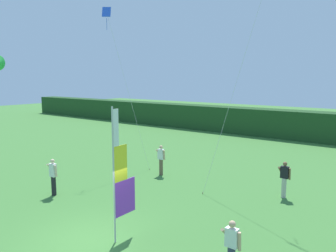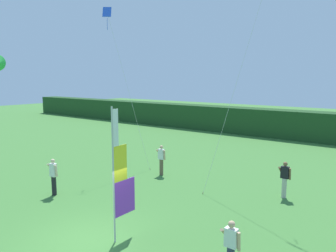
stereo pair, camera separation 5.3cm
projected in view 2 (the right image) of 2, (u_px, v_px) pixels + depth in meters
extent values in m
plane|color=#3D7533|center=(89.00, 240.00, 11.29)|extent=(120.00, 120.00, 0.00)
cube|color=#1E421E|center=(297.00, 125.00, 30.07)|extent=(80.00, 2.40, 2.63)
cylinder|color=#B7B7BC|center=(113.00, 176.00, 10.81)|extent=(0.06, 0.06, 4.67)
cube|color=purple|center=(125.00, 197.00, 11.34)|extent=(0.02, 0.97, 1.24)
cube|color=yellow|center=(120.00, 163.00, 11.02)|extent=(0.02, 0.60, 1.24)
cube|color=white|center=(116.00, 128.00, 10.69)|extent=(0.02, 0.23, 1.24)
cube|color=white|center=(231.00, 238.00, 9.04)|extent=(0.36, 0.20, 0.55)
sphere|color=tan|center=(232.00, 224.00, 8.99)|extent=(0.20, 0.20, 0.20)
cylinder|color=tan|center=(225.00, 233.00, 9.22)|extent=(0.09, 0.48, 0.42)
cylinder|color=tan|center=(239.00, 242.00, 8.92)|extent=(0.09, 0.14, 0.56)
cylinder|color=brown|center=(161.00, 167.00, 18.89)|extent=(0.22, 0.22, 0.93)
cube|color=white|center=(161.00, 154.00, 18.78)|extent=(0.36, 0.20, 0.59)
sphere|color=tan|center=(161.00, 147.00, 18.72)|extent=(0.20, 0.20, 0.20)
cylinder|color=tan|center=(159.00, 152.00, 18.95)|extent=(0.09, 0.48, 0.42)
cylinder|color=tan|center=(165.00, 155.00, 18.65)|extent=(0.09, 0.14, 0.56)
cylinder|color=#B7B2A3|center=(284.00, 188.00, 15.25)|extent=(0.22, 0.22, 0.94)
cube|color=black|center=(285.00, 172.00, 15.14)|extent=(0.36, 0.20, 0.56)
sphere|color=brown|center=(285.00, 164.00, 15.08)|extent=(0.20, 0.20, 0.20)
cylinder|color=brown|center=(280.00, 170.00, 15.32)|extent=(0.09, 0.48, 0.42)
cylinder|color=brown|center=(290.00, 174.00, 15.02)|extent=(0.09, 0.14, 0.56)
cylinder|color=black|center=(54.00, 186.00, 15.60)|extent=(0.22, 0.22, 0.93)
cube|color=white|center=(53.00, 170.00, 15.49)|extent=(0.36, 0.20, 0.63)
sphere|color=beige|center=(53.00, 161.00, 15.43)|extent=(0.20, 0.20, 0.20)
cylinder|color=beige|center=(51.00, 167.00, 15.66)|extent=(0.09, 0.48, 0.42)
cylinder|color=beige|center=(56.00, 171.00, 15.36)|extent=(0.09, 0.14, 0.56)
cylinder|color=brown|center=(150.00, 169.00, 20.01)|extent=(0.03, 0.03, 0.08)
cylinder|color=silver|center=(129.00, 92.00, 19.76)|extent=(2.57, 0.88, 9.53)
cube|color=blue|center=(107.00, 12.00, 19.50)|extent=(0.62, 0.60, 0.64)
cylinder|color=blue|center=(107.00, 24.00, 19.60)|extent=(0.02, 0.02, 0.70)
cylinder|color=brown|center=(203.00, 193.00, 15.80)|extent=(0.03, 0.03, 0.08)
cylinder|color=silver|center=(239.00, 74.00, 15.51)|extent=(2.05, 2.95, 11.52)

